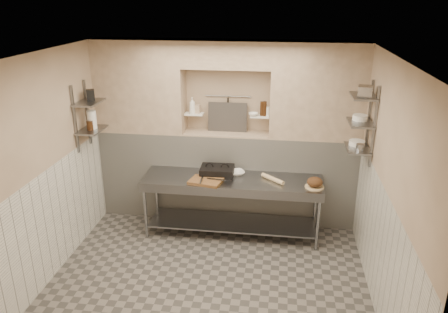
% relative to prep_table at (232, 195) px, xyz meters
% --- Properties ---
extents(floor, '(4.00, 3.90, 0.10)m').
position_rel_prep_table_xyz_m(floor, '(-0.15, -1.18, -0.69)').
color(floor, '#635D57').
rests_on(floor, ground).
extents(ceiling, '(4.00, 3.90, 0.10)m').
position_rel_prep_table_xyz_m(ceiling, '(-0.15, -1.18, 2.21)').
color(ceiling, silver).
rests_on(ceiling, ground).
extents(wall_left, '(0.10, 3.90, 2.80)m').
position_rel_prep_table_xyz_m(wall_left, '(-2.20, -1.18, 0.76)').
color(wall_left, tan).
rests_on(wall_left, ground).
extents(wall_right, '(0.10, 3.90, 2.80)m').
position_rel_prep_table_xyz_m(wall_right, '(1.90, -1.18, 0.76)').
color(wall_right, tan).
rests_on(wall_right, ground).
extents(wall_back, '(4.00, 0.10, 2.80)m').
position_rel_prep_table_xyz_m(wall_back, '(-0.15, 0.82, 0.76)').
color(wall_back, tan).
rests_on(wall_back, ground).
extents(wall_front, '(4.00, 0.10, 2.80)m').
position_rel_prep_table_xyz_m(wall_front, '(-0.15, -3.18, 0.76)').
color(wall_front, tan).
rests_on(wall_front, ground).
extents(backwall_lower, '(4.00, 0.40, 1.40)m').
position_rel_prep_table_xyz_m(backwall_lower, '(-0.15, 0.57, 0.06)').
color(backwall_lower, silver).
rests_on(backwall_lower, floor).
extents(alcove_sill, '(1.30, 0.40, 0.02)m').
position_rel_prep_table_xyz_m(alcove_sill, '(-0.15, 0.57, 0.77)').
color(alcove_sill, tan).
rests_on(alcove_sill, backwall_lower).
extents(backwall_pillar_left, '(1.35, 0.40, 1.40)m').
position_rel_prep_table_xyz_m(backwall_pillar_left, '(-1.48, 0.57, 1.46)').
color(backwall_pillar_left, tan).
rests_on(backwall_pillar_left, backwall_lower).
extents(backwall_pillar_right, '(1.35, 0.40, 1.40)m').
position_rel_prep_table_xyz_m(backwall_pillar_right, '(1.17, 0.57, 1.46)').
color(backwall_pillar_right, tan).
rests_on(backwall_pillar_right, backwall_lower).
extents(backwall_header, '(1.30, 0.40, 0.40)m').
position_rel_prep_table_xyz_m(backwall_header, '(-0.15, 0.57, 1.96)').
color(backwall_header, tan).
rests_on(backwall_header, backwall_lower).
extents(wainscot_left, '(0.02, 3.90, 1.40)m').
position_rel_prep_table_xyz_m(wainscot_left, '(-2.14, -1.18, 0.06)').
color(wainscot_left, silver).
rests_on(wainscot_left, floor).
extents(wainscot_right, '(0.02, 3.90, 1.40)m').
position_rel_prep_table_xyz_m(wainscot_right, '(1.84, -1.18, 0.06)').
color(wainscot_right, silver).
rests_on(wainscot_right, floor).
extents(alcove_shelf_left, '(0.28, 0.16, 0.02)m').
position_rel_prep_table_xyz_m(alcove_shelf_left, '(-0.65, 0.57, 1.06)').
color(alcove_shelf_left, white).
rests_on(alcove_shelf_left, backwall_lower).
extents(alcove_shelf_right, '(0.28, 0.16, 0.02)m').
position_rel_prep_table_xyz_m(alcove_shelf_right, '(0.35, 0.57, 1.06)').
color(alcove_shelf_right, white).
rests_on(alcove_shelf_right, backwall_lower).
extents(utensil_rail, '(0.70, 0.02, 0.02)m').
position_rel_prep_table_xyz_m(utensil_rail, '(-0.15, 0.74, 1.31)').
color(utensil_rail, gray).
rests_on(utensil_rail, wall_back).
extents(hanging_steel, '(0.02, 0.02, 0.30)m').
position_rel_prep_table_xyz_m(hanging_steel, '(-0.15, 0.72, 1.14)').
color(hanging_steel, black).
rests_on(hanging_steel, utensil_rail).
extents(splash_panel, '(0.60, 0.08, 0.45)m').
position_rel_prep_table_xyz_m(splash_panel, '(-0.15, 0.67, 1.00)').
color(splash_panel, '#383330').
rests_on(splash_panel, alcove_sill).
extents(shelf_rail_left_a, '(0.03, 0.03, 0.95)m').
position_rel_prep_table_xyz_m(shelf_rail_left_a, '(-2.13, 0.07, 1.16)').
color(shelf_rail_left_a, slate).
rests_on(shelf_rail_left_a, wall_left).
extents(shelf_rail_left_b, '(0.03, 0.03, 0.95)m').
position_rel_prep_table_xyz_m(shelf_rail_left_b, '(-2.13, -0.33, 1.16)').
color(shelf_rail_left_b, slate).
rests_on(shelf_rail_left_b, wall_left).
extents(wall_shelf_left_lower, '(0.30, 0.50, 0.02)m').
position_rel_prep_table_xyz_m(wall_shelf_left_lower, '(-1.99, -0.13, 0.96)').
color(wall_shelf_left_lower, slate).
rests_on(wall_shelf_left_lower, wall_left).
extents(wall_shelf_left_upper, '(0.30, 0.50, 0.03)m').
position_rel_prep_table_xyz_m(wall_shelf_left_upper, '(-1.99, -0.13, 1.36)').
color(wall_shelf_left_upper, slate).
rests_on(wall_shelf_left_upper, wall_left).
extents(shelf_rail_right_a, '(0.03, 0.03, 1.05)m').
position_rel_prep_table_xyz_m(shelf_rail_right_a, '(1.82, 0.07, 1.21)').
color(shelf_rail_right_a, slate).
rests_on(shelf_rail_right_a, wall_right).
extents(shelf_rail_right_b, '(0.03, 0.03, 1.05)m').
position_rel_prep_table_xyz_m(shelf_rail_right_b, '(1.82, -0.33, 1.21)').
color(shelf_rail_right_b, slate).
rests_on(shelf_rail_right_b, wall_right).
extents(wall_shelf_right_lower, '(0.30, 0.50, 0.02)m').
position_rel_prep_table_xyz_m(wall_shelf_right_lower, '(1.69, -0.13, 0.86)').
color(wall_shelf_right_lower, slate).
rests_on(wall_shelf_right_lower, wall_right).
extents(wall_shelf_right_mid, '(0.30, 0.50, 0.02)m').
position_rel_prep_table_xyz_m(wall_shelf_right_mid, '(1.69, -0.13, 1.21)').
color(wall_shelf_right_mid, slate).
rests_on(wall_shelf_right_mid, wall_right).
extents(wall_shelf_right_upper, '(0.30, 0.50, 0.03)m').
position_rel_prep_table_xyz_m(wall_shelf_right_upper, '(1.69, -0.13, 1.56)').
color(wall_shelf_right_upper, slate).
rests_on(wall_shelf_right_upper, wall_right).
extents(prep_table, '(2.60, 0.70, 0.90)m').
position_rel_prep_table_xyz_m(prep_table, '(0.00, 0.00, 0.00)').
color(prep_table, gray).
rests_on(prep_table, floor).
extents(panini_press, '(0.49, 0.37, 0.13)m').
position_rel_prep_table_xyz_m(panini_press, '(-0.23, 0.11, 0.32)').
color(panini_press, black).
rests_on(panini_press, prep_table).
extents(cutting_board, '(0.51, 0.40, 0.04)m').
position_rel_prep_table_xyz_m(cutting_board, '(-0.35, -0.17, 0.28)').
color(cutting_board, brown).
rests_on(cutting_board, prep_table).
extents(knife_blade, '(0.29, 0.08, 0.01)m').
position_rel_prep_table_xyz_m(knife_blade, '(-0.20, -0.15, 0.31)').
color(knife_blade, gray).
rests_on(knife_blade, cutting_board).
extents(tongs, '(0.03, 0.26, 0.02)m').
position_rel_prep_table_xyz_m(tongs, '(-0.41, -0.19, 0.31)').
color(tongs, gray).
rests_on(tongs, cutting_board).
extents(mixing_bowl, '(0.31, 0.31, 0.06)m').
position_rel_prep_table_xyz_m(mixing_bowl, '(0.04, 0.18, 0.29)').
color(mixing_bowl, white).
rests_on(mixing_bowl, prep_table).
extents(rolling_pin, '(0.34, 0.32, 0.06)m').
position_rel_prep_table_xyz_m(rolling_pin, '(0.59, 0.02, 0.29)').
color(rolling_pin, '#CCB887').
rests_on(rolling_pin, prep_table).
extents(bread_board, '(0.27, 0.27, 0.02)m').
position_rel_prep_table_xyz_m(bread_board, '(1.17, -0.13, 0.27)').
color(bread_board, '#CCB887').
rests_on(bread_board, prep_table).
extents(bread_loaf, '(0.22, 0.22, 0.13)m').
position_rel_prep_table_xyz_m(bread_loaf, '(1.17, -0.13, 0.34)').
color(bread_loaf, '#4C2D19').
rests_on(bread_loaf, bread_board).
extents(bottle_soap, '(0.10, 0.10, 0.25)m').
position_rel_prep_table_xyz_m(bottle_soap, '(-0.68, 0.55, 1.19)').
color(bottle_soap, white).
rests_on(bottle_soap, alcove_shelf_left).
extents(jar_alcove, '(0.09, 0.09, 0.13)m').
position_rel_prep_table_xyz_m(jar_alcove, '(-0.61, 0.58, 1.13)').
color(jar_alcove, tan).
rests_on(jar_alcove, alcove_shelf_left).
extents(bowl_alcove, '(0.19, 0.19, 0.04)m').
position_rel_prep_table_xyz_m(bowl_alcove, '(0.25, 0.53, 1.09)').
color(bowl_alcove, white).
rests_on(bowl_alcove, alcove_shelf_right).
extents(condiment_a, '(0.06, 0.06, 0.22)m').
position_rel_prep_table_xyz_m(condiment_a, '(0.41, 0.55, 1.18)').
color(condiment_a, black).
rests_on(condiment_a, alcove_shelf_right).
extents(condiment_b, '(0.05, 0.05, 0.21)m').
position_rel_prep_table_xyz_m(condiment_b, '(0.37, 0.55, 1.18)').
color(condiment_b, black).
rests_on(condiment_b, alcove_shelf_right).
extents(condiment_c, '(0.08, 0.08, 0.13)m').
position_rel_prep_table_xyz_m(condiment_c, '(0.46, 0.58, 1.14)').
color(condiment_c, white).
rests_on(condiment_c, alcove_shelf_right).
extents(jug_left, '(0.13, 0.13, 0.26)m').
position_rel_prep_table_xyz_m(jug_left, '(-1.99, -0.10, 1.10)').
color(jug_left, white).
rests_on(jug_left, wall_shelf_left_lower).
extents(jar_left, '(0.09, 0.09, 0.13)m').
position_rel_prep_table_xyz_m(jar_left, '(-1.99, -0.18, 1.04)').
color(jar_left, black).
rests_on(jar_left, wall_shelf_left_lower).
extents(box_left_upper, '(0.14, 0.14, 0.15)m').
position_rel_prep_table_xyz_m(box_left_upper, '(-1.99, -0.06, 1.45)').
color(box_left_upper, black).
rests_on(box_left_upper, wall_shelf_left_upper).
extents(bowl_right, '(0.21, 0.21, 0.06)m').
position_rel_prep_table_xyz_m(bowl_right, '(1.69, -0.04, 0.90)').
color(bowl_right, white).
rests_on(bowl_right, wall_shelf_right_lower).
extents(canister_right, '(0.10, 0.10, 0.10)m').
position_rel_prep_table_xyz_m(canister_right, '(1.69, -0.29, 0.92)').
color(canister_right, gray).
rests_on(canister_right, wall_shelf_right_lower).
extents(bowl_right_mid, '(0.19, 0.19, 0.07)m').
position_rel_prep_table_xyz_m(bowl_right_mid, '(1.69, -0.06, 1.26)').
color(bowl_right_mid, white).
rests_on(bowl_right_mid, wall_shelf_right_mid).
extents(basket_right, '(0.20, 0.23, 0.13)m').
position_rel_prep_table_xyz_m(basket_right, '(1.69, -0.20, 1.64)').
color(basket_right, gray).
rests_on(basket_right, wall_shelf_right_upper).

